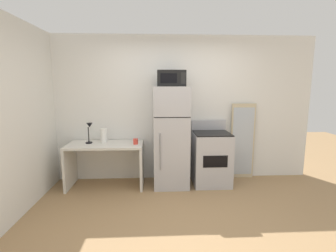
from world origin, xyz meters
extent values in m
plane|color=#9E7A51|center=(0.00, 0.00, 0.00)|extent=(12.00, 12.00, 0.00)
cube|color=white|center=(0.00, 1.70, 1.30)|extent=(5.00, 0.10, 2.60)
cube|color=silver|center=(-1.22, 1.32, 0.73)|extent=(1.27, 0.63, 0.04)
cube|color=silver|center=(-1.84, 1.32, 0.35)|extent=(0.04, 0.63, 0.71)
cube|color=silver|center=(-0.61, 1.32, 0.35)|extent=(0.04, 0.63, 0.71)
cylinder|color=black|center=(-1.51, 1.36, 0.76)|extent=(0.11, 0.11, 0.02)
cylinder|color=black|center=(-1.51, 1.36, 0.90)|extent=(0.02, 0.02, 0.26)
cone|color=black|center=(-1.48, 1.34, 1.07)|extent=(0.10, 0.10, 0.08)
cylinder|color=white|center=(-1.26, 1.42, 0.87)|extent=(0.11, 0.11, 0.24)
cylinder|color=#D83F33|center=(-0.70, 1.25, 0.80)|extent=(0.08, 0.08, 0.09)
cube|color=#B7B7BC|center=(-0.11, 1.32, 0.85)|extent=(0.59, 0.62, 1.71)
cube|color=black|center=(-0.11, 1.01, 1.23)|extent=(0.58, 0.00, 0.01)
cylinder|color=gray|center=(-0.29, 0.99, 0.68)|extent=(0.02, 0.02, 0.60)
cube|color=black|center=(-0.11, 1.30, 1.84)|extent=(0.46, 0.34, 0.26)
cube|color=black|center=(-0.16, 1.13, 1.84)|extent=(0.26, 0.01, 0.15)
cube|color=black|center=(0.07, 1.13, 1.84)|extent=(0.07, 0.01, 0.18)
cube|color=#B7B7BC|center=(0.60, 1.33, 0.45)|extent=(0.63, 0.60, 0.90)
cube|color=black|center=(0.60, 1.33, 0.91)|extent=(0.61, 0.58, 0.02)
cube|color=#B7B7BC|center=(0.60, 1.61, 1.01)|extent=(0.63, 0.04, 0.18)
cube|color=black|center=(0.60, 1.03, 0.50)|extent=(0.40, 0.01, 0.20)
cube|color=#C6B793|center=(1.24, 1.59, 0.70)|extent=(0.44, 0.03, 1.40)
cube|color=#B2BCC6|center=(1.24, 1.57, 0.70)|extent=(0.39, 0.00, 1.26)
camera|label=1|loc=(-0.37, -2.82, 1.72)|focal=26.46mm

